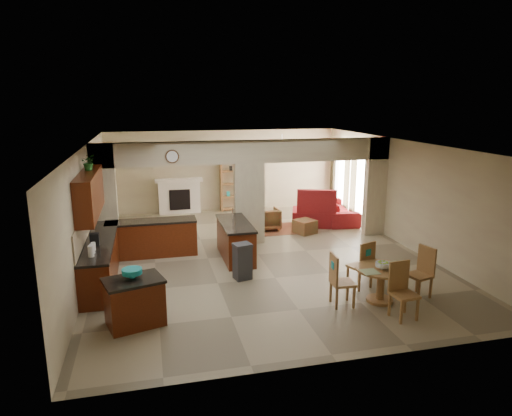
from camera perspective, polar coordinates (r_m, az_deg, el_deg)
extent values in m
plane|color=gray|center=(11.64, 0.25, -5.83)|extent=(10.00, 10.00, 0.00)
plane|color=white|center=(11.04, 0.27, 8.03)|extent=(10.00, 10.00, 0.00)
plane|color=#C2B98E|center=(16.07, -3.99, 4.69)|extent=(8.00, 0.00, 8.00)
plane|color=#C2B98E|center=(6.71, 10.57, -8.19)|extent=(8.00, 0.00, 8.00)
plane|color=#C2B98E|center=(11.04, -20.36, -0.20)|extent=(0.00, 10.00, 10.00)
plane|color=#C2B98E|center=(12.79, 17.95, 1.78)|extent=(0.00, 10.00, 10.00)
cube|color=#C2B98E|center=(11.97, -18.41, 0.98)|extent=(0.60, 0.25, 2.80)
cube|color=#C2B98E|center=(12.27, -0.85, 0.54)|extent=(0.80, 0.25, 2.20)
cube|color=#C2B98E|center=(13.49, 14.68, 2.58)|extent=(0.60, 0.25, 2.80)
cube|color=#C2B98E|center=(12.03, -0.88, 7.05)|extent=(8.00, 0.25, 0.60)
cube|color=#3C1606|center=(10.50, -18.78, -6.27)|extent=(0.60, 3.20, 0.86)
cube|color=black|center=(10.36, -18.97, -3.90)|extent=(0.62, 3.22, 0.05)
cube|color=tan|center=(10.31, -20.65, -2.30)|extent=(0.02, 3.20, 0.55)
cube|color=#3C1606|center=(11.75, -12.87, -3.79)|extent=(2.20, 0.60, 0.86)
cube|color=black|center=(11.63, -12.98, -1.64)|extent=(2.22, 0.62, 0.05)
cube|color=#3C1606|center=(10.13, -20.09, 1.67)|extent=(0.35, 2.40, 0.90)
cube|color=#3C1606|center=(11.29, -2.59, -4.16)|extent=(0.65, 1.80, 0.86)
cube|color=black|center=(11.16, -2.62, -1.93)|extent=(0.70, 1.85, 0.05)
cube|color=silver|center=(10.50, -1.71, -5.58)|extent=(0.58, 0.04, 0.70)
cylinder|color=#462C17|center=(11.62, -10.44, 6.35)|extent=(0.34, 0.03, 0.34)
cube|color=#945036|center=(13.87, 3.01, -2.62)|extent=(1.60, 1.30, 0.01)
cube|color=white|center=(15.89, -9.55, 1.32)|extent=(1.40, 0.28, 1.10)
cube|color=black|center=(15.76, -9.50, 1.04)|extent=(0.70, 0.04, 0.70)
cube|color=white|center=(15.76, -9.63, 3.44)|extent=(1.60, 0.35, 0.10)
cube|color=brown|center=(16.04, -2.62, 2.88)|extent=(1.00, 0.32, 1.80)
cube|color=white|center=(14.78, 13.21, 2.81)|extent=(0.02, 0.90, 1.90)
cube|color=white|center=(16.30, 10.55, 3.91)|extent=(0.02, 0.90, 1.90)
cube|color=white|center=(15.56, 11.79, 2.84)|extent=(0.02, 0.70, 2.10)
cube|color=#3F2019|center=(14.24, 14.14, 2.36)|extent=(0.10, 0.28, 2.30)
cube|color=#3F2019|center=(15.30, 12.08, 3.22)|extent=(0.10, 0.28, 2.30)
cube|color=#3F2019|center=(15.74, 11.30, 3.54)|extent=(0.10, 0.28, 2.30)
cube|color=#3F2019|center=(16.82, 9.60, 4.24)|extent=(0.10, 0.28, 2.30)
cylinder|color=white|center=(14.33, 3.27, 8.31)|extent=(1.00, 1.00, 0.10)
cube|color=#3C1606|center=(8.35, -14.92, -11.44)|extent=(1.07, 0.88, 0.79)
cube|color=black|center=(8.18, -15.10, -8.75)|extent=(1.13, 0.94, 0.05)
cylinder|color=teal|center=(8.21, -15.23, -7.87)|extent=(0.35, 0.35, 0.16)
cube|color=#2B2B2D|center=(10.01, -1.71, -6.85)|extent=(0.41, 0.37, 0.74)
cylinder|color=brown|center=(9.15, 15.44, -7.35)|extent=(1.01, 1.01, 0.04)
cylinder|color=brown|center=(9.27, 15.31, -9.23)|extent=(0.15, 0.15, 0.65)
cylinder|color=brown|center=(9.40, 15.19, -11.02)|extent=(0.52, 0.52, 0.06)
cylinder|color=#86B927|center=(9.07, 15.59, -6.91)|extent=(0.29, 0.29, 0.15)
imported|color=maroon|center=(15.09, 9.98, -0.15)|extent=(2.45, 1.22, 0.69)
cube|color=maroon|center=(14.39, 6.96, -1.15)|extent=(1.44, 1.31, 0.47)
imported|color=maroon|center=(13.74, 1.41, -1.38)|extent=(0.71, 0.73, 0.65)
cube|color=maroon|center=(13.48, 6.13, -2.31)|extent=(0.72, 0.72, 0.40)
imported|color=#185015|center=(10.34, -20.18, 5.38)|extent=(0.31, 0.27, 0.34)
cube|color=brown|center=(9.81, 12.85, -7.15)|extent=(0.54, 0.54, 0.05)
cube|color=brown|center=(10.12, 12.76, -7.90)|extent=(0.04, 0.04, 0.44)
cube|color=brown|center=(9.89, 11.37, -8.33)|extent=(0.04, 0.04, 0.44)
cube|color=brown|center=(9.90, 14.18, -8.46)|extent=(0.04, 0.04, 0.44)
cube|color=brown|center=(9.67, 12.79, -8.92)|extent=(0.04, 0.04, 0.44)
cube|color=brown|center=(9.59, 13.75, -5.79)|extent=(0.41, 0.18, 0.55)
cube|color=teal|center=(9.55, 13.89, -5.43)|extent=(0.14, 0.06, 0.14)
cube|color=brown|center=(9.66, 19.68, -7.96)|extent=(0.52, 0.52, 0.05)
cube|color=brown|center=(9.72, 18.14, -9.15)|extent=(0.04, 0.04, 0.44)
cube|color=brown|center=(9.52, 19.67, -9.76)|extent=(0.04, 0.04, 0.44)
cube|color=brown|center=(9.97, 19.48, -8.69)|extent=(0.04, 0.04, 0.44)
cube|color=brown|center=(9.77, 20.99, -9.28)|extent=(0.04, 0.04, 0.44)
cube|color=brown|center=(9.70, 20.56, -6.06)|extent=(0.16, 0.41, 0.55)
cube|color=teal|center=(9.69, 20.69, -5.64)|extent=(0.05, 0.14, 0.14)
cube|color=brown|center=(8.68, 18.04, -10.29)|extent=(0.46, 0.46, 0.05)
cube|color=brown|center=(8.55, 17.71, -12.32)|extent=(0.04, 0.04, 0.44)
cube|color=brown|center=(8.75, 19.52, -11.86)|extent=(0.04, 0.04, 0.44)
cube|color=brown|center=(8.80, 16.35, -11.48)|extent=(0.04, 0.04, 0.44)
cube|color=brown|center=(8.99, 18.13, -11.05)|extent=(0.04, 0.04, 0.44)
cube|color=brown|center=(8.70, 17.42, -8.04)|extent=(0.42, 0.09, 0.55)
cube|color=teal|center=(8.70, 17.35, -7.56)|extent=(0.14, 0.03, 0.14)
cube|color=brown|center=(8.92, 10.78, -9.19)|extent=(0.45, 0.45, 0.05)
cube|color=brown|center=(8.92, 12.14, -10.86)|extent=(0.04, 0.04, 0.44)
cube|color=brown|center=(9.21, 11.36, -10.02)|extent=(0.04, 0.04, 0.44)
cube|color=brown|center=(8.81, 10.05, -11.09)|extent=(0.04, 0.04, 0.44)
cube|color=brown|center=(9.10, 9.32, -10.23)|extent=(0.04, 0.04, 0.44)
cube|color=brown|center=(8.74, 9.69, -7.49)|extent=(0.07, 0.42, 0.55)
cube|color=teal|center=(8.71, 9.55, -7.07)|extent=(0.02, 0.14, 0.14)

